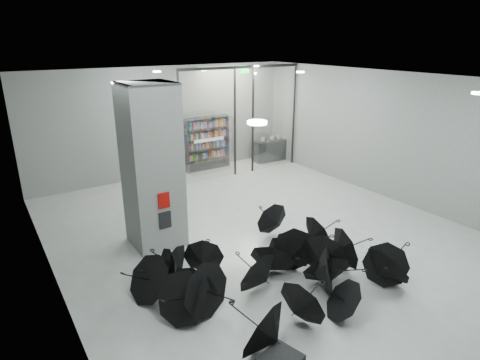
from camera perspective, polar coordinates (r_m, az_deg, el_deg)
room at (r=9.31m, az=6.66°, el=6.18°), size 14.00×14.02×4.01m
column at (r=9.99m, az=-12.23°, el=1.76°), size 1.20×1.20×4.00m
fire_cabinet at (r=9.66m, az=-10.60°, el=-2.84°), size 0.28×0.04×0.38m
info_panel at (r=9.85m, az=-10.43°, el=-5.54°), size 0.30×0.03×0.42m
exit_sign at (r=14.80m, az=0.71°, el=14.97°), size 0.30×0.06×0.15m
glass_partition at (r=15.17m, az=0.23°, el=8.84°), size 5.06×0.08×4.00m
bookshelf at (r=16.04m, az=-4.73°, el=5.15°), size 1.89×0.42×2.07m
shop_counter at (r=17.31m, az=4.23°, el=4.20°), size 1.48×0.61×0.89m
umbrella_cluster at (r=8.58m, az=4.88°, el=-13.39°), size 5.63×4.39×1.26m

